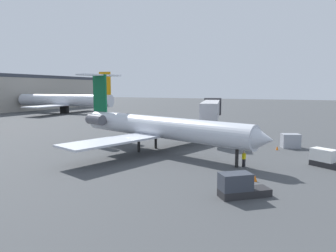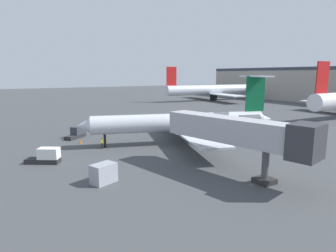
{
  "view_description": "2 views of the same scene",
  "coord_description": "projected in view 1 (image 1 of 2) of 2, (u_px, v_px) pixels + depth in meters",
  "views": [
    {
      "loc": [
        -35.41,
        -16.25,
        8.34
      ],
      "look_at": [
        0.76,
        -0.03,
        3.39
      ],
      "focal_mm": 32.62,
      "sensor_mm": 36.0,
      "label": 1
    },
    {
      "loc": [
        37.3,
        -23.15,
        10.71
      ],
      "look_at": [
        1.82,
        -2.47,
        3.37
      ],
      "focal_mm": 31.35,
      "sensor_mm": 36.0,
      "label": 2
    }
  ],
  "objects": [
    {
      "name": "ground_plane",
      "position": [
        165.0,
        153.0,
        39.7
      ],
      "size": [
        400.0,
        400.0,
        0.1
      ],
      "primitive_type": "cube",
      "color": "#424447"
    },
    {
      "name": "regional_jet",
      "position": [
        153.0,
        126.0,
        40.04
      ],
      "size": [
        25.75,
        30.28,
        10.4
      ],
      "color": "silver",
      "rests_on": "ground_plane"
    },
    {
      "name": "jet_bridge",
      "position": [
        211.0,
        109.0,
        52.7
      ],
      "size": [
        17.24,
        6.82,
        6.43
      ],
      "color": "#ADADB2",
      "rests_on": "ground_plane"
    },
    {
      "name": "ground_crew_marshaller",
      "position": [
        244.0,
        159.0,
        32.41
      ],
      "size": [
        0.45,
        0.36,
        1.69
      ],
      "color": "black",
      "rests_on": "ground_plane"
    },
    {
      "name": "baggage_tug_lead",
      "position": [
        326.0,
        159.0,
        32.29
      ],
      "size": [
        3.3,
        4.14,
        1.9
      ],
      "color": "#262628",
      "rests_on": "ground_plane"
    },
    {
      "name": "baggage_tug_trailing",
      "position": [
        239.0,
        186.0,
        23.4
      ],
      "size": [
        3.59,
        4.0,
        1.9
      ],
      "color": "#262628",
      "rests_on": "ground_plane"
    },
    {
      "name": "cargo_container_uld",
      "position": [
        291.0,
        141.0,
        42.76
      ],
      "size": [
        2.33,
        2.81,
        1.95
      ],
      "color": "#999EA8",
      "rests_on": "ground_plane"
    },
    {
      "name": "traffic_cone_near",
      "position": [
        255.0,
        178.0,
        27.36
      ],
      "size": [
        0.36,
        0.36,
        0.55
      ],
      "color": "orange",
      "rests_on": "ground_plane"
    },
    {
      "name": "traffic_cone_mid",
      "position": [
        277.0,
        148.0,
        41.25
      ],
      "size": [
        0.36,
        0.36,
        0.55
      ],
      "color": "orange",
      "rests_on": "ground_plane"
    },
    {
      "name": "parked_airliner_centre",
      "position": [
        65.0,
        101.0,
        100.45
      ],
      "size": [
        30.29,
        35.88,
        13.28
      ],
      "color": "silver",
      "rests_on": "ground_plane"
    }
  ]
}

